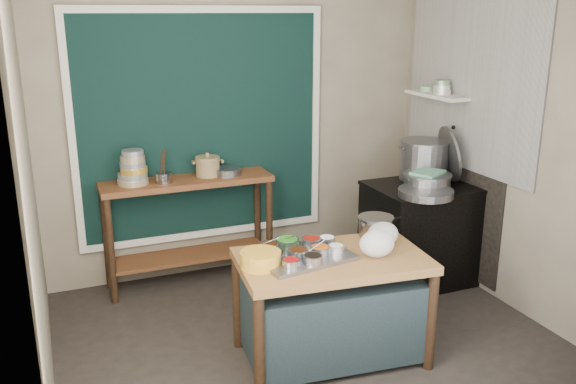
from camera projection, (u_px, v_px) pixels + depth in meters
name	position (u px, v px, depth m)	size (l,w,h in m)	color
floor	(306.00, 338.00, 4.51)	(3.50, 3.00, 0.02)	#29241F
back_wall	(239.00, 118.00, 5.44)	(3.50, 0.02, 2.80)	gray
left_wall	(26.00, 179.00, 3.46)	(0.02, 3.00, 2.80)	gray
right_wall	(514.00, 133.00, 4.75)	(0.02, 3.00, 2.80)	gray
curtain_panel	(202.00, 127.00, 5.29)	(2.10, 0.02, 1.90)	black
curtain_frame	(202.00, 127.00, 5.29)	(2.22, 0.03, 2.02)	beige
tile_panel	(471.00, 69.00, 5.10)	(0.02, 1.70, 1.70)	#B2B2AA
soot_patch	(453.00, 197.00, 5.51)	(0.01, 1.30, 1.30)	black
wall_shelf	(437.00, 95.00, 5.39)	(0.22, 0.70, 0.03)	beige
prep_table	(331.00, 308.00, 4.15)	(1.25, 0.72, 0.75)	brown
back_counter	(189.00, 231.00, 5.30)	(1.45, 0.40, 0.95)	brown
stove_block	(421.00, 235.00, 5.36)	(0.90, 0.68, 0.85)	black
stove_top	(424.00, 187.00, 5.24)	(0.92, 0.69, 0.03)	black
condiment_tray	(303.00, 256.00, 4.02)	(0.62, 0.44, 0.03)	gray
condiment_bowls	(298.00, 250.00, 4.01)	(0.57, 0.45, 0.07)	gray
yellow_basin	(261.00, 259.00, 3.87)	(0.26, 0.26, 0.10)	gold
saucepan	(376.00, 226.00, 4.40)	(0.26, 0.26, 0.14)	gray
plastic_bag_a	(377.00, 244.00, 4.03)	(0.24, 0.20, 0.18)	white
plastic_bag_b	(383.00, 234.00, 4.22)	(0.22, 0.19, 0.17)	white
bowl_stack	(133.00, 169.00, 4.97)	(0.25, 0.25, 0.28)	tan
utensil_cup	(164.00, 178.00, 5.03)	(0.14, 0.14, 0.09)	gray
ceramic_crock	(208.00, 167.00, 5.24)	(0.22, 0.22, 0.15)	olive
wide_bowl	(227.00, 172.00, 5.27)	(0.24, 0.24, 0.06)	gray
stock_pot	(424.00, 160.00, 5.36)	(0.45, 0.45, 0.35)	gray
pot_lid	(449.00, 154.00, 5.29)	(0.50, 0.50, 0.02)	gray
steamer	(427.00, 181.00, 5.10)	(0.41, 0.41, 0.13)	gray
green_cloth	(428.00, 172.00, 5.07)	(0.27, 0.21, 0.02)	#5A9479
shallow_pan	(426.00, 193.00, 4.91)	(0.44, 0.44, 0.06)	gray
shelf_bowl_stack	(442.00, 88.00, 5.31)	(0.16, 0.16, 0.12)	silver
shelf_bowl_green	(427.00, 89.00, 5.51)	(0.14, 0.14, 0.05)	gray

